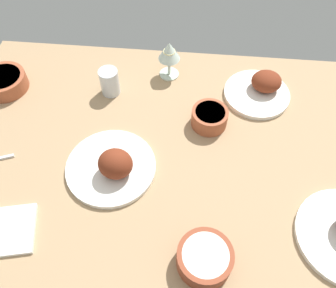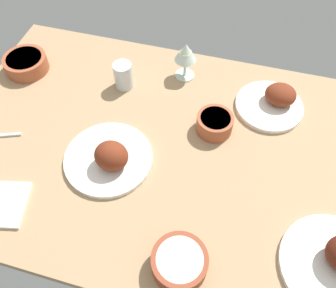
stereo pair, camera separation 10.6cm
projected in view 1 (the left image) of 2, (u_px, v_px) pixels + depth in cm
name	position (u px, v px, depth cm)	size (l,w,h in cm)	color
dining_table	(168.00, 151.00, 109.02)	(140.00, 90.00, 4.00)	tan
plate_near_viewer	(113.00, 166.00, 100.26)	(26.50, 26.50, 10.30)	white
plate_far_side	(261.00, 89.00, 118.54)	(22.38, 22.38, 8.13)	white
bowl_cream	(205.00, 258.00, 84.46)	(13.84, 13.84, 6.15)	brown
bowl_pasta	(4.00, 81.00, 119.84)	(15.29, 15.29, 5.47)	#A35133
bowl_sauce	(209.00, 117.00, 110.35)	(11.51, 11.51, 5.87)	#A35133
wine_glass	(169.00, 53.00, 118.01)	(7.60, 7.60, 14.00)	silver
water_tumbler	(110.00, 82.00, 117.29)	(6.47, 6.47, 9.47)	silver
folded_napkin	(1.00, 231.00, 91.19)	(17.42, 13.69, 1.20)	white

